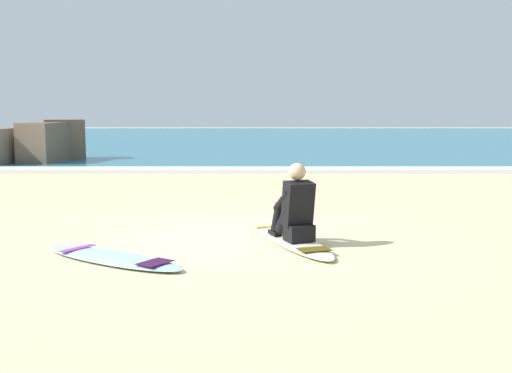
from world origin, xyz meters
TOP-DOWN VIEW (x-y plane):
  - ground_plane at (0.00, 0.00)m, footprint 80.00×80.00m
  - sea at (0.00, 22.03)m, footprint 80.00×28.00m
  - breaking_foam at (0.00, 8.33)m, footprint 80.00×0.90m
  - surfboard_main at (0.88, -0.06)m, footprint 1.26×2.55m
  - surfer_seated at (0.93, -0.26)m, footprint 0.57×0.77m
  - surfboard_spare_near at (-1.14, -1.09)m, footprint 1.95×1.56m
  - rock_outcrop_distant at (-5.99, 10.41)m, footprint 3.08×2.90m

SIDE VIEW (x-z plane):
  - ground_plane at x=0.00m, z-range 0.00..0.00m
  - surfboard_main at x=0.88m, z-range 0.00..0.07m
  - surfboard_spare_near at x=-1.14m, z-range 0.00..0.07m
  - sea at x=0.00m, z-range 0.00..0.10m
  - breaking_foam at x=0.00m, z-range 0.00..0.11m
  - surfer_seated at x=0.93m, z-range -0.04..0.91m
  - rock_outcrop_distant at x=-5.99m, z-range -0.05..1.22m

